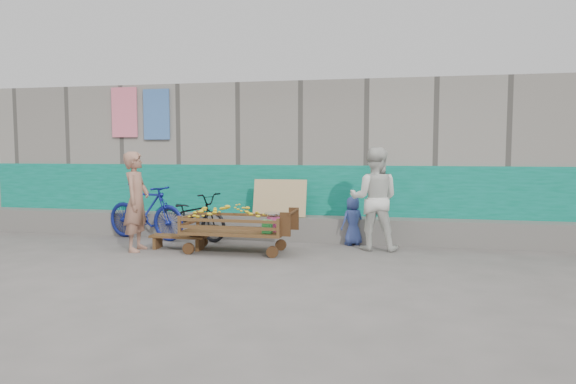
% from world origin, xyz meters
% --- Properties ---
extents(ground, '(80.00, 80.00, 0.00)m').
position_xyz_m(ground, '(0.00, 0.00, 0.00)').
color(ground, '#5B5752').
rests_on(ground, ground).
extents(building_wall, '(12.00, 3.50, 3.00)m').
position_xyz_m(building_wall, '(-0.00, 4.05, 1.47)').
color(building_wall, gray).
rests_on(building_wall, ground).
extents(banana_cart, '(1.84, 0.84, 0.78)m').
position_xyz_m(banana_cart, '(-0.21, 1.00, 0.53)').
color(banana_cart, '#4F311E').
rests_on(banana_cart, ground).
extents(bench, '(0.97, 0.29, 0.24)m').
position_xyz_m(bench, '(-1.21, 1.06, 0.18)').
color(bench, '#4F311E').
rests_on(bench, ground).
extents(vendor_man, '(0.46, 0.65, 1.66)m').
position_xyz_m(vendor_man, '(-1.84, 0.80, 0.83)').
color(vendor_man, '#9D6B56').
rests_on(vendor_man, ground).
extents(woman, '(0.87, 0.69, 1.74)m').
position_xyz_m(woman, '(2.05, 1.70, 0.87)').
color(woman, silver).
rests_on(woman, ground).
extents(child, '(0.51, 0.47, 0.87)m').
position_xyz_m(child, '(1.67, 2.05, 0.43)').
color(child, '#374A96').
rests_on(child, ground).
extents(bicycle_dark, '(1.80, 1.19, 0.89)m').
position_xyz_m(bicycle_dark, '(-1.37, 2.03, 0.45)').
color(bicycle_dark, black).
rests_on(bicycle_dark, ground).
extents(bicycle_blue, '(1.83, 0.91, 1.06)m').
position_xyz_m(bicycle_blue, '(-2.22, 1.85, 0.53)').
color(bicycle_blue, navy).
rests_on(bicycle_blue, ground).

